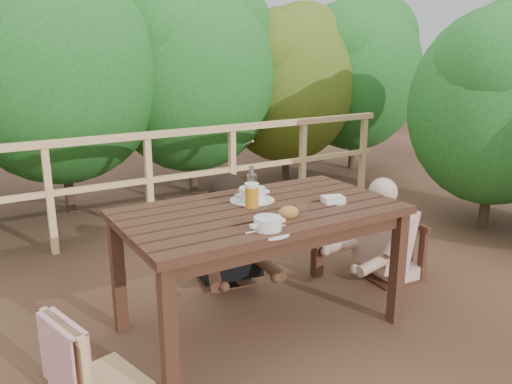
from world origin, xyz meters
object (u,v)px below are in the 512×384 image
bread_roll (289,213)px  beer_glass (252,197)px  chair_right (392,227)px  woman (222,197)px  table (260,269)px  bottle (252,187)px  chair_left (96,314)px  chair_far (224,229)px  soup_near (268,225)px  butter_tub (333,201)px  tumbler (303,211)px  diner_right (398,194)px  soup_far (252,195)px

bread_roll → beer_glass: (-0.09, 0.27, 0.04)m
chair_right → bread_roll: 1.35m
woman → bread_roll: size_ratio=9.91×
table → bottle: 0.54m
table → bottle: (-0.01, 0.08, 0.53)m
bottle → chair_left: bearing=-170.8°
table → chair_far: chair_far is taller
soup_near → woman: bearing=74.8°
butter_tub → beer_glass: bearing=173.6°
table → bread_roll: 0.50m
chair_right → chair_left: bearing=-80.5°
chair_right → tumbler: size_ratio=10.00×
chair_right → tumbler: (-1.15, -0.38, 0.42)m
table → woman: woman is taller
chair_right → diner_right: size_ratio=0.62×
woman → soup_far: size_ratio=4.59×
butter_tub → table: bearing=176.4°
chair_right → soup_near: size_ratio=3.21×
woman → bread_roll: woman is taller
woman → beer_glass: woman is taller
diner_right → tumbler: diner_right is taller
chair_far → butter_tub: size_ratio=6.13×
diner_right → tumbler: 1.25m
table → bread_roll: (0.05, -0.23, 0.44)m
soup_near → chair_left: bearing=163.2°
soup_near → bread_roll: (0.23, 0.13, -0.00)m
tumbler → beer_glass: bearing=119.5°
soup_far → table: bearing=-105.0°
chair_far → beer_glass: size_ratio=4.94×
soup_far → beer_glass: 0.16m
beer_glass → diner_right: bearing=3.1°
butter_tub → woman: bearing=123.8°
chair_far → tumbler: 1.09m
chair_far → bottle: bearing=-92.6°
chair_left → bottle: (1.05, 0.17, 0.50)m
chair_right → beer_glass: 1.40m
soup_far → tumbler: bearing=-78.6°
woman → bottle: 0.75m
table → chair_right: size_ratio=2.06×
soup_near → butter_tub: bearing=18.5°
table → beer_glass: (-0.04, 0.04, 0.48)m
diner_right → bottle: (-1.33, -0.03, 0.25)m
soup_far → tumbler: soup_far is taller
bottle → butter_tub: (0.47, -0.23, -0.10)m
chair_far → soup_near: 1.22m
soup_far → chair_far: bearing=81.5°
chair_far → diner_right: (1.18, -0.64, 0.26)m
bread_roll → beer_glass: size_ratio=0.80×
chair_right → butter_tub: size_ratio=6.11×
diner_right → soup_far: size_ratio=4.61×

